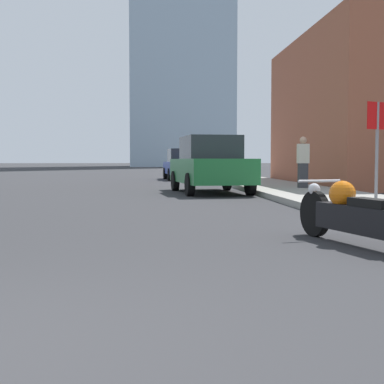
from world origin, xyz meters
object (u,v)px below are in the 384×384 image
(parked_car_green, at_px, (210,165))
(parked_car_blue, at_px, (184,164))
(motorcycle, at_px, (353,214))
(stop_sign, at_px, (377,133))
(pedestrian, at_px, (303,162))

(parked_car_green, height_order, parked_car_blue, parked_car_green)
(parked_car_blue, bearing_deg, parked_car_green, -92.89)
(motorcycle, relative_size, stop_sign, 1.07)
(parked_car_blue, relative_size, stop_sign, 2.09)
(parked_car_blue, xyz_separation_m, pedestrian, (2.98, -11.60, 0.16))
(parked_car_green, distance_m, stop_sign, 5.97)
(pedestrian, bearing_deg, parked_car_green, 178.93)
(stop_sign, bearing_deg, pedestrian, 92.37)
(motorcycle, bearing_deg, parked_car_green, 78.39)
(motorcycle, xyz_separation_m, parked_car_blue, (-0.54, 21.96, 0.42))
(motorcycle, xyz_separation_m, pedestrian, (2.43, 10.36, 0.59))
(parked_car_green, bearing_deg, pedestrian, -6.92)
(motorcycle, distance_m, parked_car_blue, 21.97)
(parked_car_blue, height_order, pedestrian, pedestrian)
(motorcycle, distance_m, pedestrian, 10.66)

